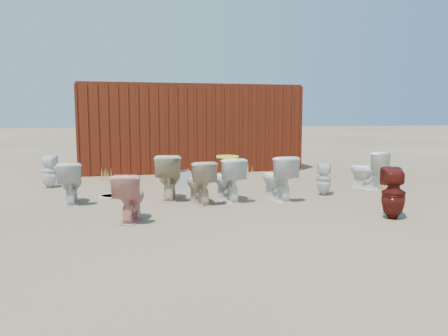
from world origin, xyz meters
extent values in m
plane|color=brown|center=(0.00, 0.00, 0.00)|extent=(100.00, 100.00, 0.00)
cube|color=#491A0C|center=(0.00, 5.20, 1.20)|extent=(6.00, 2.40, 2.40)
imported|color=silver|center=(-2.80, 0.52, 0.37)|extent=(0.46, 0.76, 0.75)
imported|color=tan|center=(-1.79, -1.03, 0.36)|extent=(0.56, 0.78, 0.72)
imported|color=white|center=(0.87, 0.00, 0.41)|extent=(0.58, 0.88, 0.83)
imported|color=#50130D|center=(2.07, -1.77, 0.39)|extent=(0.44, 0.45, 0.78)
imported|color=white|center=(3.15, 0.75, 0.41)|extent=(0.73, 0.91, 0.81)
imported|color=white|center=(-3.45, 2.43, 0.35)|extent=(0.37, 0.38, 0.71)
imported|color=beige|center=(-1.07, 0.50, 0.43)|extent=(0.59, 0.89, 0.85)
imported|color=beige|center=(-0.59, 0.01, 0.38)|extent=(0.54, 0.81, 0.77)
imported|color=white|center=(-0.05, 0.11, 0.40)|extent=(0.57, 0.85, 0.80)
imported|color=silver|center=(1.94, 0.29, 0.32)|extent=(0.38, 0.38, 0.63)
ellipsoid|color=yellow|center=(-0.05, 0.11, 0.82)|extent=(0.41, 0.51, 0.02)
cube|color=white|center=(-0.72, 1.74, 0.17)|extent=(0.53, 0.44, 0.35)
ellipsoid|color=#C9B491|center=(-2.17, 0.97, 0.01)|extent=(0.41, 0.52, 0.02)
ellipsoid|color=beige|center=(-2.14, 1.08, 0.01)|extent=(0.44, 0.53, 0.02)
cone|color=tan|center=(-2.32, 3.09, 0.15)|extent=(0.36, 0.36, 0.31)
cone|color=tan|center=(0.55, 2.37, 0.13)|extent=(0.32, 0.32, 0.25)
cone|color=tan|center=(2.38, 2.44, 0.16)|extent=(0.36, 0.36, 0.32)
cone|color=tan|center=(-0.43, 3.37, 0.11)|extent=(0.30, 0.30, 0.22)
cone|color=tan|center=(1.29, 3.50, 0.14)|extent=(0.34, 0.34, 0.28)
cone|color=tan|center=(3.20, 0.38, 0.10)|extent=(0.28, 0.28, 0.21)
camera|label=1|loc=(-1.87, -7.51, 1.56)|focal=35.00mm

